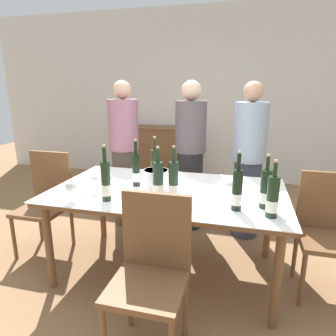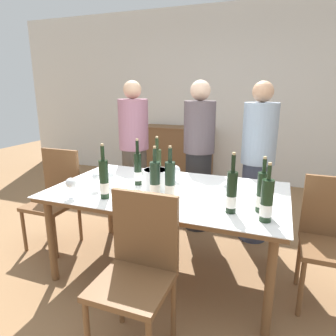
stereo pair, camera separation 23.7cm
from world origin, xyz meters
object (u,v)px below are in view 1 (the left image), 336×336
object	(u,v)px
wine_bottle_5	(155,167)
person_guest_left	(190,157)
wine_glass_3	(229,186)
person_host	(124,155)
wine_bottle_0	(158,182)
wine_glass_1	(95,180)
ice_bucket	(156,180)
chair_left_end	(47,196)
wine_glass_4	(173,170)
wine_bottle_1	(136,170)
dining_table	(168,197)
wine_glass_0	(71,187)
wine_bottle_4	(106,182)
sideboard_cabinet	(160,153)
wine_bottle_3	(237,191)
wine_bottle_6	(273,198)
wine_glass_2	(107,178)
wine_bottle_7	(265,190)
chair_right_end	(327,226)
person_guest_right	(248,162)
wine_bottle_2	(173,182)

from	to	relation	value
wine_bottle_5	person_guest_left	size ratio (longest dim) A/B	0.25
wine_glass_3	person_host	bearing A→B (deg)	142.57
wine_bottle_0	wine_glass_1	world-z (taller)	wine_bottle_0
ice_bucket	chair_left_end	world-z (taller)	chair_left_end
wine_glass_4	person_host	xyz separation A→B (m)	(-0.71, 0.61, -0.03)
chair_left_end	wine_bottle_1	bearing A→B (deg)	-3.70
dining_table	chair_left_end	bearing A→B (deg)	175.72
wine_glass_0	chair_left_end	world-z (taller)	chair_left_end
wine_bottle_4	chair_left_end	distance (m)	1.02
sideboard_cabinet	wine_bottle_3	xyz separation A→B (m)	(1.36, -2.89, 0.42)
wine_bottle_6	wine_glass_2	size ratio (longest dim) A/B	2.58
sideboard_cabinet	wine_bottle_7	xyz separation A→B (m)	(1.55, -2.80, 0.42)
wine_glass_3	sideboard_cabinet	bearing A→B (deg)	115.80
wine_bottle_1	chair_right_end	xyz separation A→B (m)	(1.51, 0.06, -0.35)
wine_glass_3	wine_bottle_7	bearing A→B (deg)	-23.55
person_host	wine_bottle_5	bearing A→B (deg)	-50.67
person_guest_left	wine_bottle_3	bearing A→B (deg)	-65.79
wine_glass_3	wine_glass_4	size ratio (longest dim) A/B	0.98
wine_glass_1	person_guest_left	size ratio (longest dim) A/B	0.09
wine_bottle_6	wine_bottle_1	bearing A→B (deg)	160.32
wine_bottle_3	wine_bottle_4	size ratio (longest dim) A/B	0.98
ice_bucket	person_guest_left	distance (m)	0.97
ice_bucket	wine_bottle_0	xyz separation A→B (m)	(0.07, -0.18, 0.04)
person_guest_right	chair_left_end	bearing A→B (deg)	-157.43
wine_glass_1	person_guest_right	bearing A→B (deg)	42.63
wine_glass_2	wine_glass_1	bearing A→B (deg)	-130.97
dining_table	person_guest_left	distance (m)	0.92
sideboard_cabinet	wine_bottle_5	size ratio (longest dim) A/B	2.97
sideboard_cabinet	chair_right_end	world-z (taller)	chair_right_end
sideboard_cabinet	dining_table	bearing A→B (deg)	-72.63
chair_right_end	wine_glass_3	bearing A→B (deg)	-166.28
wine_bottle_3	chair_left_end	bearing A→B (deg)	167.95
ice_bucket	chair_right_end	xyz separation A→B (m)	(1.31, 0.14, -0.31)
wine_bottle_1	wine_bottle_5	xyz separation A→B (m)	(0.13, 0.10, 0.01)
wine_bottle_4	wine_glass_3	distance (m)	0.90
wine_bottle_0	wine_bottle_1	xyz separation A→B (m)	(-0.27, 0.26, 0.00)
wine_bottle_2	wine_bottle_4	xyz separation A→B (m)	(-0.47, -0.13, 0.00)
wine_bottle_3	wine_glass_0	world-z (taller)	wine_bottle_3
chair_left_end	wine_glass_2	bearing A→B (deg)	-16.34
wine_bottle_4	wine_bottle_3	bearing A→B (deg)	3.76
wine_glass_2	wine_glass_3	bearing A→B (deg)	2.26
wine_bottle_4	wine_glass_4	xyz separation A→B (m)	(0.36, 0.58, -0.04)
wine_bottle_2	chair_right_end	distance (m)	1.22
wine_glass_0	wine_glass_1	distance (m)	0.22
dining_table	wine_glass_1	world-z (taller)	wine_glass_1
dining_table	wine_bottle_4	xyz separation A→B (m)	(-0.37, -0.35, 0.20)
wine_bottle_4	wine_bottle_6	size ratio (longest dim) A/B	1.10
wine_bottle_3	wine_glass_0	size ratio (longest dim) A/B	2.67
wine_glass_4	chair_right_end	distance (m)	1.29
wine_bottle_7	chair_right_end	xyz separation A→B (m)	(0.49, 0.29, -0.34)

